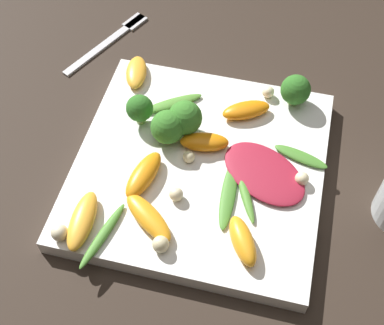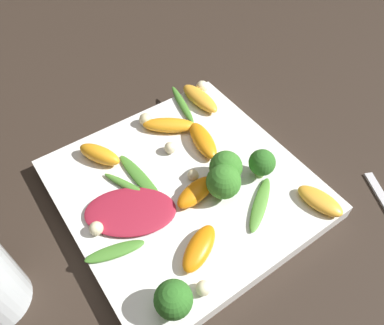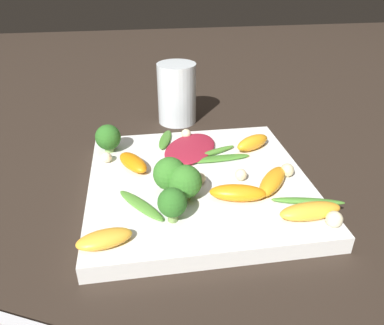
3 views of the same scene
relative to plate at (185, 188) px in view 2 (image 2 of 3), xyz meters
The scene contains 25 objects.
ground_plane 0.01m from the plate, ahead, with size 2.40×2.40×0.00m, color #2D231C.
plate is the anchor object (origin of this frame).
radicchio_leaf_0 0.08m from the plate, ahead, with size 0.13×0.12×0.01m.
orange_segment_0 0.03m from the plate, 85.37° to the left, with size 0.06×0.04×0.02m.
orange_segment_1 0.10m from the plate, 65.40° to the left, with size 0.07×0.05×0.02m.
orange_segment_2 0.10m from the plate, 111.70° to the right, with size 0.08×0.07×0.02m.
orange_segment_3 0.12m from the plate, 54.22° to the right, with size 0.05×0.06×0.02m.
orange_segment_4 0.17m from the plate, 133.96° to the left, with size 0.04×0.06×0.02m.
orange_segment_5 0.07m from the plate, 145.69° to the right, with size 0.04×0.07×0.02m.
orange_segment_6 0.16m from the plate, 133.07° to the right, with size 0.03×0.08×0.02m.
broccoli_floret_0 0.06m from the plate, 124.19° to the left, with size 0.04×0.04×0.05m.
broccoli_floret_1 0.06m from the plate, 151.79° to the left, with size 0.04×0.04×0.05m.
broccoli_floret_2 0.16m from the plate, 51.92° to the left, with size 0.04×0.04×0.04m.
broccoli_floret_3 0.10m from the plate, 152.69° to the left, with size 0.03×0.03×0.04m.
arugula_sprig_0 0.12m from the plate, 16.63° to the left, with size 0.07×0.03×0.01m.
arugula_sprig_1 0.15m from the plate, 123.06° to the right, with size 0.03×0.09×0.01m.
arugula_sprig_2 0.07m from the plate, 27.78° to the right, with size 0.04×0.08×0.01m.
arugula_sprig_3 0.10m from the plate, 124.83° to the left, with size 0.08×0.06×0.01m.
arugula_sprig_4 0.06m from the plate, 41.36° to the right, with size 0.02×0.10×0.01m.
macadamia_nut_0 0.02m from the plate, behind, with size 0.01×0.01×0.01m.
macadamia_nut_1 0.06m from the plate, 104.76° to the right, with size 0.02×0.02×0.02m.
macadamia_nut_2 0.14m from the plate, 63.66° to the left, with size 0.02×0.02×0.02m.
macadamia_nut_3 0.12m from the plate, ahead, with size 0.02×0.02×0.02m.
macadamia_nut_4 0.12m from the plate, 96.87° to the right, with size 0.02×0.02×0.02m.
macadamia_nut_5 0.18m from the plate, 133.08° to the right, with size 0.02×0.02×0.02m.
Camera 2 is at (0.15, 0.24, 0.41)m, focal length 35.00 mm.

